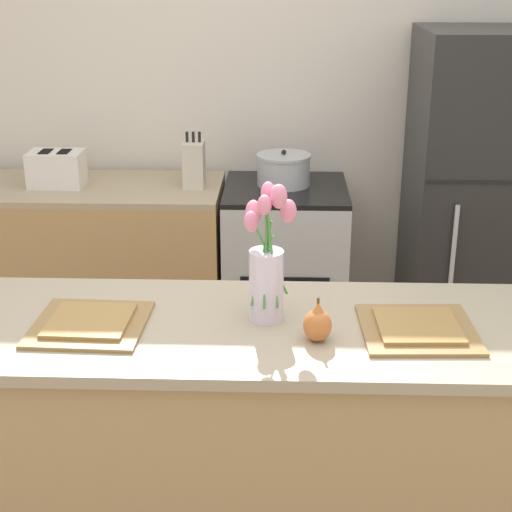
% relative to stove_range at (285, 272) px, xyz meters
% --- Properties ---
extents(back_wall, '(5.20, 0.08, 2.70)m').
position_rel_stove_range_xyz_m(back_wall, '(-0.10, 0.40, 0.90)').
color(back_wall, silver).
rests_on(back_wall, ground_plane).
extents(kitchen_island, '(1.80, 0.66, 0.94)m').
position_rel_stove_range_xyz_m(kitchen_island, '(-0.10, -1.60, 0.02)').
color(kitchen_island, tan).
rests_on(kitchen_island, ground_plane).
extents(back_counter, '(1.68, 0.60, 0.90)m').
position_rel_stove_range_xyz_m(back_counter, '(-1.16, 0.00, 0.00)').
color(back_counter, tan).
rests_on(back_counter, ground_plane).
extents(stove_range, '(0.60, 0.61, 0.90)m').
position_rel_stove_range_xyz_m(stove_range, '(0.00, 0.00, 0.00)').
color(stove_range, '#B2B5B7').
rests_on(stove_range, ground_plane).
extents(refrigerator, '(0.68, 0.67, 1.65)m').
position_rel_stove_range_xyz_m(refrigerator, '(0.95, 0.00, 0.38)').
color(refrigerator, black).
rests_on(refrigerator, ground_plane).
extents(flower_vase, '(0.15, 0.15, 0.43)m').
position_rel_stove_range_xyz_m(flower_vase, '(-0.06, -1.56, 0.67)').
color(flower_vase, silver).
rests_on(flower_vase, kitchen_island).
extents(pear_figurine, '(0.08, 0.08, 0.13)m').
position_rel_stove_range_xyz_m(pear_figurine, '(0.09, -1.70, 0.54)').
color(pear_figurine, '#C66B33').
rests_on(pear_figurine, kitchen_island).
extents(plate_setting_left, '(0.34, 0.34, 0.02)m').
position_rel_stove_range_xyz_m(plate_setting_left, '(-0.58, -1.63, 0.50)').
color(plate_setting_left, olive).
rests_on(plate_setting_left, kitchen_island).
extents(plate_setting_right, '(0.34, 0.34, 0.02)m').
position_rel_stove_range_xyz_m(plate_setting_right, '(0.38, -1.63, 0.50)').
color(plate_setting_right, olive).
rests_on(plate_setting_right, kitchen_island).
extents(toaster, '(0.28, 0.18, 0.17)m').
position_rel_stove_range_xyz_m(toaster, '(-1.12, -0.01, 0.54)').
color(toaster, silver).
rests_on(toaster, back_counter).
extents(cooking_pot, '(0.27, 0.27, 0.18)m').
position_rel_stove_range_xyz_m(cooking_pot, '(-0.01, 0.04, 0.53)').
color(cooking_pot, '#B2B5B7').
rests_on(cooking_pot, stove_range).
extents(knife_block, '(0.10, 0.14, 0.27)m').
position_rel_stove_range_xyz_m(knife_block, '(-0.45, 0.00, 0.56)').
color(knife_block, beige).
rests_on(knife_block, back_counter).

